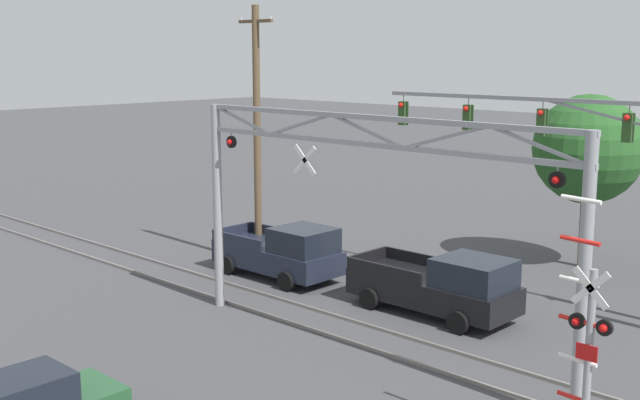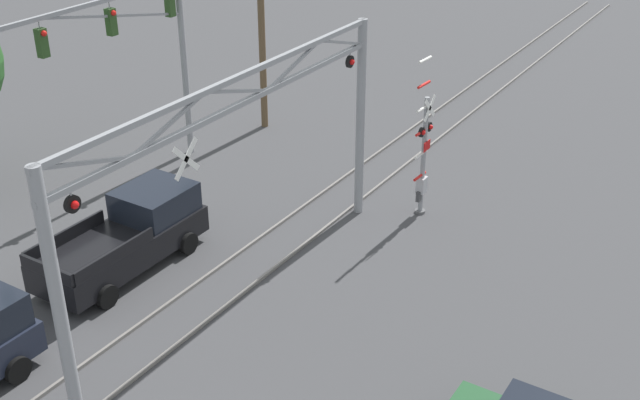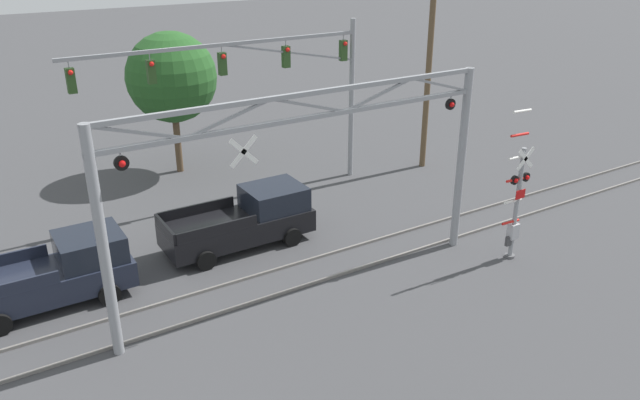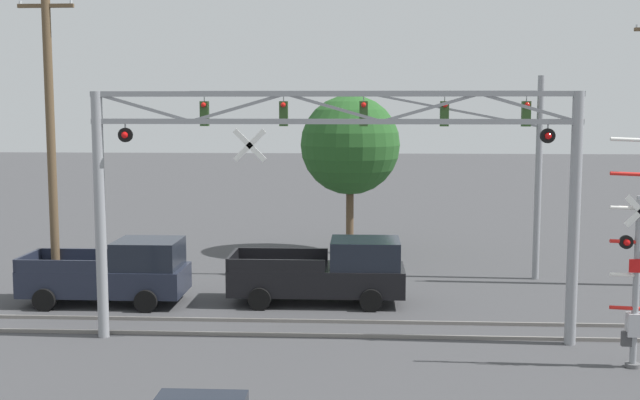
% 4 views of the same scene
% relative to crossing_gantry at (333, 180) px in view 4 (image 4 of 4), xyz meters
% --- Properties ---
extents(rail_track_near, '(80.00, 0.08, 0.10)m').
position_rel_crossing_gantry_xyz_m(rail_track_near, '(0.01, 0.28, -4.25)').
color(rail_track_near, gray).
rests_on(rail_track_near, ground_plane).
extents(rail_track_far, '(80.00, 0.08, 0.10)m').
position_rel_crossing_gantry_xyz_m(rail_track_far, '(0.01, 1.72, -4.25)').
color(rail_track_far, gray).
rests_on(rail_track_far, ground_plane).
extents(crossing_gantry, '(12.78, 0.31, 6.62)m').
position_rel_crossing_gantry_xyz_m(crossing_gantry, '(0.00, 0.00, 0.00)').
color(crossing_gantry, gray).
rests_on(crossing_gantry, ground_plane).
extents(crossing_signal_mast, '(1.19, 0.35, 5.52)m').
position_rel_crossing_gantry_xyz_m(crossing_signal_mast, '(7.23, -1.83, -2.23)').
color(crossing_signal_mast, gray).
rests_on(crossing_signal_mast, ground_plane).
extents(traffic_signal_span, '(12.65, 0.39, 7.31)m').
position_rel_crossing_gantry_xyz_m(traffic_signal_span, '(3.33, 8.08, 0.95)').
color(traffic_signal_span, gray).
rests_on(traffic_signal_span, ground_plane).
extents(pickup_truck_lead, '(5.52, 2.33, 2.05)m').
position_rel_crossing_gantry_xyz_m(pickup_truck_lead, '(-0.29, 4.13, -3.32)').
color(pickup_truck_lead, black).
rests_on(pickup_truck_lead, ground_plane).
extents(pickup_truck_following, '(5.08, 2.33, 2.05)m').
position_rel_crossing_gantry_xyz_m(pickup_truck_following, '(-7.02, 3.67, -3.32)').
color(pickup_truck_following, '#1E2333').
rests_on(pickup_truck_following, ground_plane).
extents(utility_pole_left, '(1.80, 0.28, 9.99)m').
position_rel_crossing_gantry_xyz_m(utility_pole_left, '(-9.28, 4.51, 0.84)').
color(utility_pole_left, brown).
rests_on(utility_pole_left, ground_plane).
extents(background_tree_beyond_span, '(4.18, 4.18, 6.70)m').
position_rel_crossing_gantry_xyz_m(background_tree_beyond_span, '(0.23, 12.85, 0.30)').
color(background_tree_beyond_span, brown).
rests_on(background_tree_beyond_span, ground_plane).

